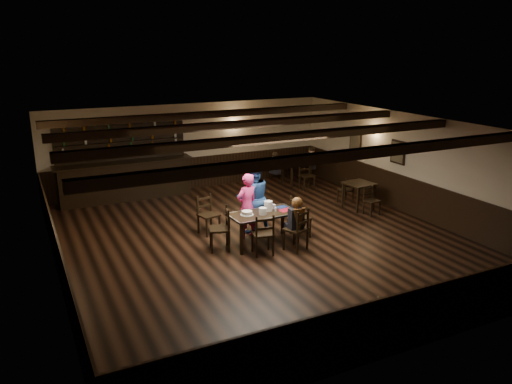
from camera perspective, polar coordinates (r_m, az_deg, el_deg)
name	(u,v)px	position (r m, az deg, el deg)	size (l,w,h in m)	color
ground	(261,239)	(11.86, 0.53, -5.42)	(10.00, 10.00, 0.00)	black
room_shell	(260,167)	(11.37, 0.51, 2.85)	(9.02, 10.02, 2.71)	beige
dining_table	(263,216)	(11.38, 0.83, -2.77)	(1.60, 0.85, 0.75)	black
chair_near_left	(264,232)	(10.79, 0.88, -4.56)	(0.51, 0.49, 0.94)	black
chair_near_right	(299,227)	(11.07, 4.94, -3.96)	(0.59, 0.57, 0.97)	black
chair_end_left	(223,225)	(11.12, -3.78, -3.79)	(0.55, 0.57, 0.99)	black
chair_end_right	(297,214)	(11.91, 4.74, -2.51)	(0.51, 0.52, 0.96)	black
chair_far_pushed	(207,211)	(12.15, -5.66, -2.19)	(0.53, 0.51, 0.94)	black
woman_pink	(247,206)	(11.73, -1.03, -1.60)	(0.57, 0.38, 1.57)	#F83380
man_blue	(253,198)	(12.05, -0.29, -0.67)	(0.85, 0.66, 1.74)	navy
seated_person	(297,215)	(11.02, 4.66, -2.66)	(0.33, 0.49, 0.80)	black
cake	(247,213)	(11.21, -1.04, -2.43)	(0.30, 0.30, 0.09)	white
plate_stack_a	(263,211)	(11.22, 0.77, -2.20)	(0.17, 0.17, 0.16)	white
plate_stack_b	(268,206)	(11.47, 1.42, -1.59)	(0.19, 0.19, 0.23)	white
tea_light	(265,210)	(11.49, 0.99, -2.03)	(0.05, 0.05, 0.06)	#A5A8AD
salt_shaker	(276,209)	(11.44, 2.26, -1.99)	(0.04, 0.04, 0.10)	silver
pepper_shaker	(278,209)	(11.48, 2.55, -1.96)	(0.03, 0.03, 0.08)	#A5A8AD
drink_glass	(274,207)	(11.60, 2.09, -1.69)	(0.07, 0.07, 0.11)	silver
menu_red	(285,210)	(11.56, 3.38, -2.06)	(0.33, 0.23, 0.00)	maroon
menu_blue	(281,207)	(11.76, 2.89, -1.72)	(0.28, 0.19, 0.00)	#0F1F4D
bar_counter	(125,175)	(15.28, -14.75, 1.88)	(3.99, 0.70, 2.20)	black
back_table_a	(359,186)	(14.16, 11.67, 0.62)	(0.80, 0.80, 0.75)	black
back_table_b	(296,165)	(16.41, 4.61, 3.09)	(0.86, 0.86, 0.75)	black
bg_patron_left	(275,163)	(15.94, 2.19, 3.34)	(0.29, 0.38, 0.70)	black
bg_patron_right	(311,157)	(16.71, 6.34, 3.95)	(0.29, 0.40, 0.75)	black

